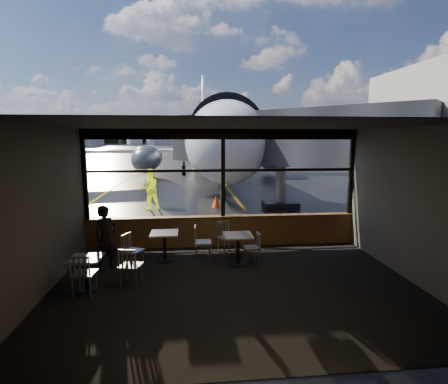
{
  "coord_description": "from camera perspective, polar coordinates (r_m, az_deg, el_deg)",
  "views": [
    {
      "loc": [
        -0.98,
        -10.21,
        3.23
      ],
      "look_at": [
        0.13,
        1.0,
        1.5
      ],
      "focal_mm": 28.0,
      "sensor_mm": 36.0,
      "label": 1
    }
  ],
  "objects": [
    {
      "name": "fuel_tank_a",
      "position": [
        194.38,
        -14.4,
        8.41
      ],
      "size": [
        8.0,
        8.0,
        6.0
      ],
      "primitive_type": "cylinder",
      "color": "silver",
      "rests_on": "ground_plane"
    },
    {
      "name": "cone_nose",
      "position": [
        16.55,
        -1.33,
        -1.57
      ],
      "size": [
        0.39,
        0.39,
        0.54
      ],
      "primitive_type": "cone",
      "color": "#F35A07",
      "rests_on": "ground_plane"
    },
    {
      "name": "carpet_floor",
      "position": [
        7.95,
        1.97,
        -15.16
      ],
      "size": [
        8.0,
        6.0,
        0.01
      ],
      "primitive_type": "cube",
      "color": "black",
      "rests_on": "ground"
    },
    {
      "name": "cafe_table_left",
      "position": [
        8.21,
        -21.53,
        -12.33
      ],
      "size": [
        0.66,
        0.66,
        0.73
      ],
      "primitive_type": null,
      "color": "#A19C94",
      "rests_on": "carpet_floor"
    },
    {
      "name": "window_transom",
      "position": [
        10.3,
        -0.18,
        3.55
      ],
      "size": [
        8.0,
        0.1,
        0.08
      ],
      "primitive_type": "cube",
      "color": "black",
      "rests_on": "ground"
    },
    {
      "name": "cafe_table_mid",
      "position": [
        9.48,
        -9.65,
        -8.81
      ],
      "size": [
        0.72,
        0.72,
        0.79
      ],
      "primitive_type": null,
      "color": "#ACA79E",
      "rests_on": "carpet_floor"
    },
    {
      "name": "mullion_left",
      "position": [
        10.68,
        -21.8,
        2.57
      ],
      "size": [
        0.12,
        0.12,
        2.6
      ],
      "primitive_type": "cube",
      "color": "black",
      "rests_on": "ground"
    },
    {
      "name": "chair_near_n",
      "position": [
        9.91,
        0.45,
        -7.52
      ],
      "size": [
        0.66,
        0.66,
        0.92
      ],
      "primitive_type": null,
      "rotation": [
        0.0,
        0.0,
        3.58
      ],
      "color": "beige",
      "rests_on": "carpet_floor"
    },
    {
      "name": "airliner",
      "position": [
        30.5,
        -2.28,
        13.18
      ],
      "size": [
        30.71,
        36.78,
        11.18
      ],
      "primitive_type": null,
      "rotation": [
        0.0,
        0.0,
        -0.01
      ],
      "color": "white",
      "rests_on": "ground_plane"
    },
    {
      "name": "chair_near_w",
      "position": [
        9.48,
        -3.48,
        -8.23
      ],
      "size": [
        0.52,
        0.52,
        0.94
      ],
      "primitive_type": null,
      "rotation": [
        0.0,
        0.0,
        -1.59
      ],
      "color": "beige",
      "rests_on": "carpet_floor"
    },
    {
      "name": "window_header",
      "position": [
        10.25,
        -0.18,
        9.4
      ],
      "size": [
        8.0,
        0.18,
        0.3
      ],
      "primitive_type": "cube",
      "color": "black",
      "rests_on": "ground"
    },
    {
      "name": "hangar_right",
      "position": [
        197.86,
        12.46,
        9.35
      ],
      "size": [
        50.0,
        20.0,
        12.0
      ],
      "primitive_type": null,
      "color": "silver",
      "rests_on": "ground_plane"
    },
    {
      "name": "mullion_centre",
      "position": [
        10.31,
        -0.18,
        3.0
      ],
      "size": [
        0.12,
        0.12,
        2.6
      ],
      "primitive_type": "cube",
      "color": "black",
      "rests_on": "ground"
    },
    {
      "name": "wall_left",
      "position": [
        7.95,
        -27.9,
        -3.03
      ],
      "size": [
        0.04,
        6.0,
        3.5
      ],
      "primitive_type": "cube",
      "color": "#524B41",
      "rests_on": "ground"
    },
    {
      "name": "chair_mid_s",
      "position": [
        8.12,
        -14.95,
        -11.59
      ],
      "size": [
        0.6,
        0.6,
        0.9
      ],
      "primitive_type": null,
      "rotation": [
        0.0,
        0.0,
        -0.25
      ],
      "color": "#BCB7A9",
      "rests_on": "carpet_floor"
    },
    {
      "name": "wall_right",
      "position": [
        8.88,
        28.56,
        -1.94
      ],
      "size": [
        0.04,
        6.0,
        3.5
      ],
      "primitive_type": "cube",
      "color": "#524B41",
      "rests_on": "ground"
    },
    {
      "name": "fuel_tank_b",
      "position": [
        193.15,
        -11.44,
        8.51
      ],
      "size": [
        8.0,
        8.0,
        6.0
      ],
      "primitive_type": "cylinder",
      "color": "silver",
      "rests_on": "ground_plane"
    },
    {
      "name": "chair_near_e",
      "position": [
        9.25,
        4.58,
        -9.09
      ],
      "size": [
        0.49,
        0.49,
        0.81
      ],
      "primitive_type": null,
      "rotation": [
        0.0,
        0.0,
        1.68
      ],
      "color": "#ABA79A",
      "rests_on": "carpet_floor"
    },
    {
      "name": "ceiling",
      "position": [
        7.28,
        2.12,
        10.85
      ],
      "size": [
        8.0,
        6.0,
        0.04
      ],
      "primitive_type": "cube",
      "color": "#38332D",
      "rests_on": "ground"
    },
    {
      "name": "jet_bridge",
      "position": [
        16.38,
        10.64,
        6.03
      ],
      "size": [
        9.37,
        11.46,
        5.0
      ],
      "primitive_type": null,
      "color": "#29292B",
      "rests_on": "ground_plane"
    },
    {
      "name": "hangar_left",
      "position": [
        202.35,
        -25.91,
        8.53
      ],
      "size": [
        45.0,
        18.0,
        11.0
      ],
      "primitive_type": null,
      "color": "silver",
      "rests_on": "ground_plane"
    },
    {
      "name": "ground_plane",
      "position": [
        130.25,
        -5.27,
        7.29
      ],
      "size": [
        520.0,
        520.0,
        0.0
      ],
      "primitive_type": "plane",
      "color": "black",
      "rests_on": "ground"
    },
    {
      "name": "hangar_mid",
      "position": [
        195.22,
        -5.44,
        9.23
      ],
      "size": [
        38.0,
        15.0,
        10.0
      ],
      "primitive_type": null,
      "color": "silver",
      "rests_on": "ground_plane"
    },
    {
      "name": "cone_wing",
      "position": [
        30.45,
        -11.63,
        2.91
      ],
      "size": [
        0.33,
        0.33,
        0.46
      ],
      "primitive_type": "cone",
      "color": "#FF6808",
      "rests_on": "ground_plane"
    },
    {
      "name": "mullion_right",
      "position": [
        11.38,
        20.06,
        3.01
      ],
      "size": [
        0.12,
        0.12,
        2.6
      ],
      "primitive_type": "cube",
      "color": "black",
      "rests_on": "ground"
    },
    {
      "name": "cafe_table_near",
      "position": [
        9.12,
        2.31,
        -9.37
      ],
      "size": [
        0.72,
        0.72,
        0.79
      ],
      "primitive_type": null,
      "color": "gray",
      "rests_on": "carpet_floor"
    },
    {
      "name": "treeline",
      "position": [
        220.23,
        -5.48,
        9.43
      ],
      "size": [
        360.0,
        3.0,
        12.0
      ],
      "primitive_type": "cube",
      "color": "black",
      "rests_on": "ground_plane"
    },
    {
      "name": "window_sill",
      "position": [
        10.62,
        -0.17,
        -6.44
      ],
      "size": [
        8.0,
        0.28,
        0.9
      ],
      "primitive_type": "cube",
      "color": "brown",
      "rests_on": "ground"
    },
    {
      "name": "fuel_tank_c",
      "position": [
        192.42,
        -8.44,
        8.59
      ],
      "size": [
        8.0,
        8.0,
        6.0
      ],
      "primitive_type": "cylinder",
      "color": "silver",
      "rests_on": "ground_plane"
    },
    {
      "name": "wall_back",
      "position": [
        4.57,
        7.16,
        -10.27
      ],
      "size": [
        8.0,
        0.04,
        3.5
      ],
      "primitive_type": "cube",
      "color": "#524B41",
      "rests_on": "ground"
    },
    {
      "name": "passenger",
      "position": [
        9.12,
        -18.72,
        -7.13
      ],
      "size": [
        0.7,
        0.69,
        1.62
      ],
      "primitive_type": "imported",
      "rotation": [
        0.0,
        0.0,
        0.73
      ],
      "color": "black",
      "rests_on": "carpet_floor"
    },
    {
      "name": "ground_crew",
      "position": [
        16.41,
        -12.05,
        0.48
      ],
      "size": [
        1.11,
        1.01,
        1.85
      ],
      "primitive_type": "imported",
      "rotation": [
        0.0,
        0.0,
        3.56
      ],
      "color": "#BFF219",
      "rests_on": "ground_plane"
    },
    {
      "name": "chair_mid_w",
      "position": [
        9.12,
        -14.63,
        -9.34
      ],
      "size": [
        0.65,
        0.65,
        0.89
      ],
      "primitive_type": null,
      "rotation": [
        0.0,
        0.0,
        -2.02
      ],
      "color": "beige",
      "rests_on": "carpet_floor"
    },
    {
      "name": "chair_left_s",
      "position": [
        7.94,
        -21.86,
        -12.33
      ],
      "size": [
        0.55,
        0.55,
        0.93
      ],
      "primitive_type": null,
      "rotation": [
        0.0,
        0.0,
        -0.09
      ],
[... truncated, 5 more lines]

